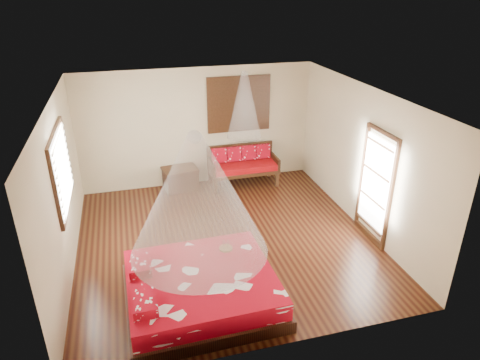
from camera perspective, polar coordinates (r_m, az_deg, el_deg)
name	(u,v)px	position (r m, az deg, el deg)	size (l,w,h in m)	color
room	(225,174)	(7.65, -2.04, 0.87)	(5.54, 5.54, 2.84)	black
bed	(200,288)	(6.77, -5.34, -14.21)	(2.32, 2.11, 0.65)	black
daybed	(243,164)	(10.34, 0.35, 2.19)	(1.64, 0.73, 0.94)	black
storage_chest	(180,179)	(10.24, -7.94, 0.19)	(0.87, 0.69, 0.54)	black
shutter_panel	(239,104)	(10.20, -0.15, 10.08)	(1.52, 0.06, 1.32)	black
window_left	(62,170)	(7.63, -22.65, 1.27)	(0.10, 1.74, 1.34)	black
glazed_door	(375,187)	(8.29, 17.59, -0.87)	(0.08, 1.02, 2.16)	black
wine_tray	(226,247)	(7.14, -1.91, -8.87)	(0.22, 0.22, 0.18)	brown
mosquito_net_main	(197,195)	(5.90, -5.73, -2.05)	(1.99, 1.99, 1.80)	white
mosquito_net_daybed	(244,105)	(9.74, 0.57, 9.97)	(0.79, 0.79, 1.50)	white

